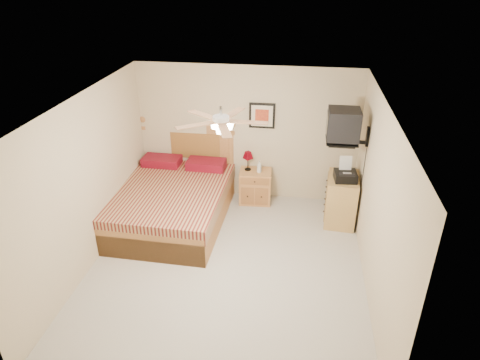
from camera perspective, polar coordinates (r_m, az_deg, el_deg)
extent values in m
plane|color=#ACA69C|center=(6.51, -1.79, -11.47)|extent=(4.50, 4.50, 0.00)
cube|color=white|center=(5.32, -2.18, 10.01)|extent=(4.00, 4.50, 0.04)
cube|color=#C3B18F|center=(7.83, 0.93, 6.15)|extent=(4.00, 0.04, 2.50)
cube|color=#C3B18F|center=(4.05, -7.80, -17.39)|extent=(4.00, 0.04, 2.50)
cube|color=#C3B18F|center=(6.44, -19.77, -0.47)|extent=(0.04, 4.50, 2.50)
cube|color=#C3B18F|center=(5.84, 17.78, -3.13)|extent=(0.04, 4.50, 2.50)
cube|color=#AE7838|center=(7.98, 2.05, -0.85)|extent=(0.60, 0.46, 0.63)
imported|color=silver|center=(7.75, 2.58, 1.78)|extent=(0.10, 0.11, 0.23)
cube|color=black|center=(7.66, 2.95, 8.56)|extent=(0.46, 0.04, 0.46)
cube|color=tan|center=(7.52, 13.34, -2.54)|extent=(0.55, 0.76, 0.85)
imported|color=beige|center=(7.54, 13.54, 1.28)|extent=(0.26, 0.33, 0.03)
imported|color=gray|center=(7.52, 13.62, 1.41)|extent=(0.27, 0.32, 0.02)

